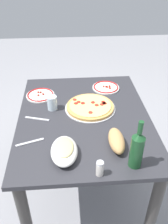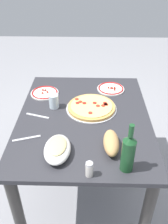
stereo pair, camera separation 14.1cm
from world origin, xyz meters
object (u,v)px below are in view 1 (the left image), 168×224
at_px(side_plate_near, 40,95).
at_px(side_plate_far, 106,87).
at_px(bread_loaf, 116,141).
at_px(water_glass, 52,103).
at_px(pepperoni_pizza, 90,107).
at_px(wine_bottle, 137,149).
at_px(baked_pasta_dish, 64,150).
at_px(spice_shaker, 100,168).
at_px(dining_table, 84,130).

distance_m(side_plate_near, side_plate_far, 0.53).
distance_m(side_plate_far, bread_loaf, 0.69).
bearing_deg(side_plate_near, water_glass, -151.88).
bearing_deg(pepperoni_pizza, wine_bottle, -161.71).
height_order(side_plate_near, side_plate_far, same).
distance_m(wine_bottle, side_plate_near, 0.95).
bearing_deg(baked_pasta_dish, wine_bottle, -104.85).
bearing_deg(baked_pasta_dish, side_plate_near, 15.19).
xyz_separation_m(pepperoni_pizza, water_glass, (0.02, 0.27, 0.04)).
xyz_separation_m(water_glass, side_plate_far, (0.27, -0.43, -0.04)).
bearing_deg(spice_shaker, side_plate_far, -10.63).
xyz_separation_m(wine_bottle, water_glass, (0.57, 0.45, -0.07)).
height_order(bread_loaf, spice_shaker, spice_shaker).
height_order(pepperoni_pizza, side_plate_far, pepperoni_pizza).
bearing_deg(baked_pasta_dish, bread_loaf, -79.61).
bearing_deg(baked_pasta_dish, side_plate_far, -25.06).
xyz_separation_m(baked_pasta_dish, side_plate_near, (0.66, 0.18, -0.03)).
xyz_separation_m(dining_table, spice_shaker, (-0.52, -0.04, 0.17)).
bearing_deg(dining_table, bread_loaf, -152.62).
distance_m(baked_pasta_dish, wine_bottle, 0.39).
bearing_deg(side_plate_far, spice_shaker, 169.37).
relative_size(side_plate_near, side_plate_far, 1.00).
relative_size(wine_bottle, spice_shaker, 3.35).
height_order(baked_pasta_dish, spice_shaker, spice_shaker).
bearing_deg(wine_bottle, spice_shaker, 104.37).
bearing_deg(wine_bottle, side_plate_far, 1.89).
distance_m(dining_table, bread_loaf, 0.40).
bearing_deg(side_plate_near, bread_loaf, -141.40).
relative_size(wine_bottle, side_plate_far, 1.33).
relative_size(wine_bottle, bread_loaf, 1.36).
bearing_deg(dining_table, side_plate_far, -29.43).
height_order(dining_table, baked_pasta_dish, baked_pasta_dish).
bearing_deg(wine_bottle, baked_pasta_dish, 75.15).
xyz_separation_m(side_plate_near, bread_loaf, (-0.61, -0.48, 0.03)).
relative_size(baked_pasta_dish, bread_loaf, 1.12).
distance_m(side_plate_near, bread_loaf, 0.77).
height_order(side_plate_far, bread_loaf, bread_loaf).
distance_m(pepperoni_pizza, water_glass, 0.27).
relative_size(wine_bottle, side_plate_near, 1.33).
bearing_deg(bread_loaf, spice_shaker, 148.82).
bearing_deg(side_plate_far, wine_bottle, -178.11).
bearing_deg(water_glass, side_plate_far, -57.87).
relative_size(dining_table, bread_loaf, 5.33).
height_order(wine_bottle, side_plate_far, wine_bottle).
relative_size(dining_table, pepperoni_pizza, 3.16).
xyz_separation_m(side_plate_far, spice_shaker, (-0.89, 0.17, 0.03)).
bearing_deg(wine_bottle, pepperoni_pizza, 18.29).
height_order(dining_table, wine_bottle, wine_bottle).
bearing_deg(side_plate_far, pepperoni_pizza, 151.08).
height_order(dining_table, side_plate_near, side_plate_near).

